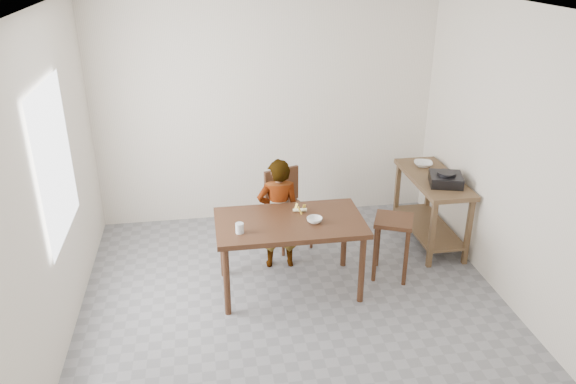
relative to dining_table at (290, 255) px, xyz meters
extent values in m
cube|color=slate|center=(0.00, -0.30, -0.40)|extent=(4.00, 4.00, 0.04)
cube|color=white|center=(0.00, -0.30, 2.35)|extent=(4.00, 4.00, 0.04)
cube|color=white|center=(0.00, 1.72, 0.98)|extent=(4.00, 0.04, 2.70)
cube|color=white|center=(0.00, -2.32, 0.98)|extent=(4.00, 0.04, 2.70)
cube|color=white|center=(-2.02, -0.30, 0.98)|extent=(0.04, 4.00, 2.70)
cube|color=white|center=(2.02, -0.30, 0.98)|extent=(0.04, 4.00, 2.70)
cube|color=white|center=(-1.97, -0.10, 1.12)|extent=(0.02, 1.10, 1.30)
imported|color=silver|center=(-0.04, 0.45, 0.23)|extent=(0.45, 0.30, 1.20)
cylinder|color=silver|center=(-0.48, -0.17, 0.42)|extent=(0.09, 0.09, 0.09)
imported|color=white|center=(0.22, -0.07, 0.40)|extent=(0.17, 0.17, 0.05)
imported|color=white|center=(1.72, 1.01, 0.45)|extent=(0.26, 0.26, 0.05)
cube|color=black|center=(1.75, 0.47, 0.48)|extent=(0.41, 0.41, 0.11)
camera|label=1|loc=(-0.77, -4.65, 2.78)|focal=35.00mm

